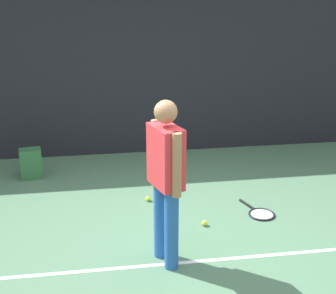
% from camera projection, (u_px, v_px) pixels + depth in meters
% --- Properties ---
extents(ground_plane, '(12.00, 12.00, 0.00)m').
position_uv_depth(ground_plane, '(174.00, 246.00, 5.18)').
color(ground_plane, '#4C7556').
extents(back_fence, '(10.00, 0.10, 2.51)m').
position_uv_depth(back_fence, '(143.00, 76.00, 7.54)').
color(back_fence, black).
rests_on(back_fence, ground).
extents(court_line, '(9.00, 0.05, 0.00)m').
position_uv_depth(court_line, '(179.00, 263.00, 4.88)').
color(court_line, white).
rests_on(court_line, ground).
extents(tennis_player, '(0.34, 0.51, 1.70)m').
position_uv_depth(tennis_player, '(166.00, 174.00, 4.59)').
color(tennis_player, '#2659A5').
rests_on(tennis_player, ground).
extents(tennis_racket, '(0.41, 0.64, 0.03)m').
position_uv_depth(tennis_racket, '(260.00, 213.00, 5.87)').
color(tennis_racket, black).
rests_on(tennis_racket, ground).
extents(backpack, '(0.33, 0.32, 0.44)m').
position_uv_depth(backpack, '(31.00, 164.00, 6.87)').
color(backpack, '#2D6038').
rests_on(backpack, ground).
extents(tennis_ball_near_player, '(0.07, 0.07, 0.07)m').
position_uv_depth(tennis_ball_near_player, '(204.00, 223.00, 5.59)').
color(tennis_ball_near_player, '#CCE033').
rests_on(tennis_ball_near_player, ground).
extents(tennis_ball_mid_court, '(0.07, 0.07, 0.07)m').
position_uv_depth(tennis_ball_mid_court, '(148.00, 199.00, 6.20)').
color(tennis_ball_mid_court, '#CCE033').
rests_on(tennis_ball_mid_court, ground).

